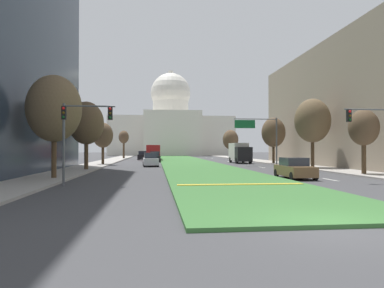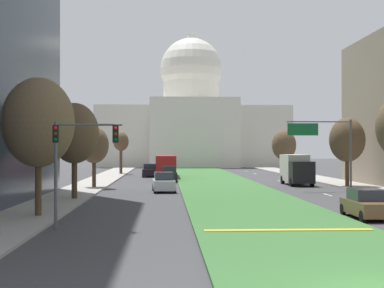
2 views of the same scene
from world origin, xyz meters
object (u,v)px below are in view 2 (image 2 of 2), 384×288
overhead_guide_sign (326,140)px  sedan_midblock (164,183)px  sedan_lead_stopped (368,204)px  capitol_building (191,124)px  traffic_light_near_left (73,151)px  sedan_far_horizon (150,171)px  street_tree_left_far (94,145)px  street_tree_right_far (347,140)px  box_truck_delivery (296,169)px  sedan_distant (168,175)px  street_tree_left_mid (75,134)px  street_tree_left_distant (121,142)px  city_bus (166,164)px  street_tree_right_distant (284,145)px  street_tree_left_near (38,123)px

overhead_guide_sign → sedan_midblock: (-14.71, -0.06, -3.84)m
sedan_midblock → sedan_lead_stopped: bearing=-58.9°
capitol_building → traffic_light_near_left: bearing=-96.1°
sedan_midblock → sedan_far_horizon: size_ratio=0.98×
street_tree_left_far → street_tree_right_far: (24.94, 0.22, 0.54)m
capitol_building → box_truck_delivery: size_ratio=6.22×
sedan_distant → sedan_midblock: bearing=-91.9°
street_tree_left_mid → capitol_building: bearing=81.1°
capitol_building → traffic_light_near_left: 94.82m
capitol_building → sedan_distant: bearing=-95.3°
street_tree_left_distant → sedan_lead_stopped: size_ratio=1.42×
overhead_guide_sign → street_tree_left_distant: bearing=122.7°
traffic_light_near_left → sedan_distant: (4.78, 36.64, -2.95)m
traffic_light_near_left → box_truck_delivery: traffic_light_near_left is taller
street_tree_left_far → sedan_midblock: street_tree_left_far is taller
box_truck_delivery → sedan_far_horizon: bearing=132.8°
sedan_distant → sedan_far_horizon: sedan_distant is taller
street_tree_left_far → sedan_distant: (7.24, 9.87, -3.32)m
capitol_building → sedan_far_horizon: 47.61m
street_tree_left_distant → sedan_distant: 20.35m
sedan_lead_stopped → city_bus: city_bus is taller
sedan_distant → box_truck_delivery: 14.74m
capitol_building → sedan_midblock: bearing=-94.6°
street_tree_left_distant → sedan_far_horizon: 9.58m
street_tree_left_mid → street_tree_right_distant: size_ratio=1.11×
street_tree_right_far → box_truck_delivery: (-4.22, 3.75, -3.03)m
sedan_far_horizon → street_tree_left_mid: bearing=-98.1°
overhead_guide_sign → sedan_lead_stopped: bearing=-99.8°
overhead_guide_sign → sedan_far_horizon: (-16.65, 25.57, -3.83)m
sedan_lead_stopped → box_truck_delivery: box_truck_delivery is taller
capitol_building → sedan_midblock: size_ratio=8.86×
street_tree_left_mid → sedan_midblock: street_tree_left_mid is taller
street_tree_left_distant → box_truck_delivery: size_ratio=0.99×
sedan_distant → city_bus: (-0.28, 8.53, 0.92)m
sedan_lead_stopped → sedan_far_horizon: size_ratio=0.97×
sedan_midblock → box_truck_delivery: bearing=31.2°
street_tree_left_mid → box_truck_delivery: street_tree_left_mid is taller
traffic_light_near_left → street_tree_left_mid: (-2.36, 14.70, 1.20)m
street_tree_right_far → sedan_midblock: (-18.19, -4.71, -3.88)m
street_tree_left_mid → street_tree_left_distant: (0.17, 40.66, -0.23)m
overhead_guide_sign → sedan_far_horizon: size_ratio=1.42×
traffic_light_near_left → street_tree_left_near: bearing=122.0°
street_tree_right_far → overhead_guide_sign: bearing=-126.7°
sedan_lead_stopped → sedan_far_horizon: (-13.36, 44.59, 0.06)m
sedan_distant → sedan_far_horizon: size_ratio=0.97×
capitol_building → street_tree_right_far: capitol_building is taller
street_tree_left_mid → sedan_midblock: bearing=48.7°
box_truck_delivery → traffic_light_near_left: bearing=-120.7°
street_tree_right_distant → sedan_midblock: size_ratio=1.47×
sedan_midblock → street_tree_right_distant: bearing=61.2°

